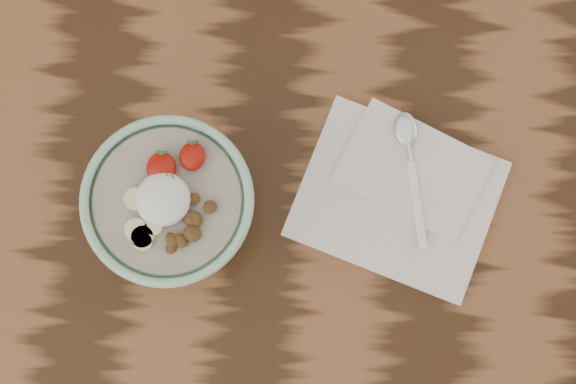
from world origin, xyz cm
name	(u,v)px	position (x,y,z in cm)	size (l,w,h in cm)	color
table	(263,203)	(0.00, 0.00, 65.70)	(160.00, 90.00, 75.00)	#321B0C
breakfast_bowl	(172,205)	(-9.87, -2.84, 81.53)	(19.18, 19.18, 13.15)	#9ACFAD
napkin	(400,193)	(16.97, 0.54, 75.60)	(27.95, 25.24, 1.42)	white
spoon	(409,148)	(17.72, 5.90, 76.79)	(4.66, 17.02, 0.89)	silver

